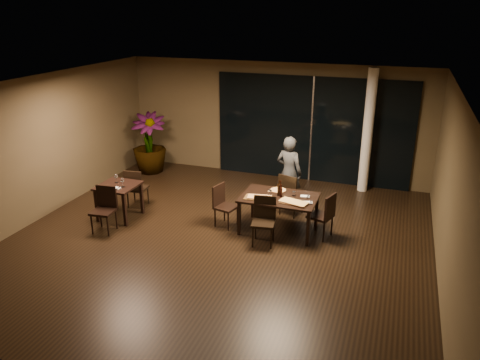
# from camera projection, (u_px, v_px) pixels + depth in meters

# --- Properties ---
(ground) EXTENTS (8.00, 8.00, 0.00)m
(ground) POSITION_uv_depth(u_px,v_px,m) (218.00, 240.00, 9.17)
(ground) COLOR black
(ground) RESTS_ON ground
(wall_back) EXTENTS (8.00, 0.10, 3.00)m
(wall_back) POSITION_uv_depth(u_px,v_px,m) (275.00, 120.00, 12.22)
(wall_back) COLOR #483C26
(wall_back) RESTS_ON ground
(wall_front) EXTENTS (8.00, 0.10, 3.00)m
(wall_front) POSITION_uv_depth(u_px,v_px,m) (77.00, 283.00, 5.07)
(wall_front) COLOR #483C26
(wall_front) RESTS_ON ground
(wall_left) EXTENTS (0.10, 8.00, 3.00)m
(wall_left) POSITION_uv_depth(u_px,v_px,m) (40.00, 147.00, 9.90)
(wall_left) COLOR #483C26
(wall_left) RESTS_ON ground
(wall_right) EXTENTS (0.10, 8.00, 3.00)m
(wall_right) POSITION_uv_depth(u_px,v_px,m) (454.00, 196.00, 7.39)
(wall_right) COLOR #483C26
(wall_right) RESTS_ON ground
(ceiling) EXTENTS (8.00, 8.00, 0.04)m
(ceiling) POSITION_uv_depth(u_px,v_px,m) (215.00, 85.00, 8.11)
(ceiling) COLOR silver
(ceiling) RESTS_ON wall_back
(window_panel) EXTENTS (5.00, 0.06, 2.70)m
(window_panel) POSITION_uv_depth(u_px,v_px,m) (312.00, 130.00, 11.89)
(window_panel) COLOR black
(window_panel) RESTS_ON ground
(column) EXTENTS (0.24, 0.24, 3.00)m
(column) POSITION_uv_depth(u_px,v_px,m) (368.00, 132.00, 11.13)
(column) COLOR white
(column) RESTS_ON ground
(main_table) EXTENTS (1.50, 1.00, 0.75)m
(main_table) POSITION_uv_depth(u_px,v_px,m) (279.00, 200.00, 9.33)
(main_table) COLOR black
(main_table) RESTS_ON ground
(side_table) EXTENTS (0.80, 0.80, 0.75)m
(side_table) POSITION_uv_depth(u_px,v_px,m) (119.00, 190.00, 9.96)
(side_table) COLOR black
(side_table) RESTS_ON ground
(chair_main_far) EXTENTS (0.55, 0.55, 0.95)m
(chair_main_far) POSITION_uv_depth(u_px,v_px,m) (290.00, 193.00, 10.09)
(chair_main_far) COLOR black
(chair_main_far) RESTS_ON ground
(chair_main_near) EXTENTS (0.49, 0.49, 0.92)m
(chair_main_near) POSITION_uv_depth(u_px,v_px,m) (264.00, 218.00, 8.94)
(chair_main_near) COLOR black
(chair_main_near) RESTS_ON ground
(chair_main_left) EXTENTS (0.50, 0.50, 0.88)m
(chair_main_left) POSITION_uv_depth(u_px,v_px,m) (223.00, 203.00, 9.65)
(chair_main_left) COLOR black
(chair_main_left) RESTS_ON ground
(chair_main_right) EXTENTS (0.54, 0.54, 0.93)m
(chair_main_right) POSITION_uv_depth(u_px,v_px,m) (324.00, 213.00, 9.11)
(chair_main_right) COLOR black
(chair_main_right) RESTS_ON ground
(chair_side_far) EXTENTS (0.46, 0.46, 0.90)m
(chair_side_far) POSITION_uv_depth(u_px,v_px,m) (136.00, 186.00, 10.50)
(chair_side_far) COLOR black
(chair_side_far) RESTS_ON ground
(chair_side_near) EXTENTS (0.47, 0.47, 0.93)m
(chair_side_near) POSITION_uv_depth(u_px,v_px,m) (105.00, 206.00, 9.43)
(chair_side_near) COLOR black
(chair_side_near) RESTS_ON ground
(diner) EXTENTS (0.63, 0.50, 1.66)m
(diner) POSITION_uv_depth(u_px,v_px,m) (289.00, 172.00, 10.41)
(diner) COLOR #2C2E30
(diner) RESTS_ON ground
(potted_plant) EXTENTS (1.17, 1.17, 1.63)m
(potted_plant) POSITION_uv_depth(u_px,v_px,m) (149.00, 143.00, 12.67)
(potted_plant) COLOR #1C4A18
(potted_plant) RESTS_ON ground
(pizza_board_left) EXTENTS (0.62, 0.35, 0.01)m
(pizza_board_left) POSITION_uv_depth(u_px,v_px,m) (260.00, 198.00, 9.22)
(pizza_board_left) COLOR #4B3318
(pizza_board_left) RESTS_ON main_table
(pizza_board_right) EXTENTS (0.58, 0.35, 0.01)m
(pizza_board_right) POSITION_uv_depth(u_px,v_px,m) (294.00, 203.00, 8.99)
(pizza_board_right) COLOR #422815
(pizza_board_right) RESTS_ON main_table
(oblong_pizza_left) EXTENTS (0.49, 0.29, 0.02)m
(oblong_pizza_left) POSITION_uv_depth(u_px,v_px,m) (260.00, 197.00, 9.22)
(oblong_pizza_left) COLOR maroon
(oblong_pizza_left) RESTS_ON pizza_board_left
(oblong_pizza_right) EXTENTS (0.57, 0.37, 0.02)m
(oblong_pizza_right) POSITION_uv_depth(u_px,v_px,m) (294.00, 202.00, 8.99)
(oblong_pizza_right) COLOR #6C0909
(oblong_pizza_right) RESTS_ON pizza_board_right
(round_pizza) EXTENTS (0.31, 0.31, 0.01)m
(round_pizza) POSITION_uv_depth(u_px,v_px,m) (278.00, 190.00, 9.61)
(round_pizza) COLOR red
(round_pizza) RESTS_ON main_table
(bottle_a) EXTENTS (0.07, 0.07, 0.32)m
(bottle_a) POSITION_uv_depth(u_px,v_px,m) (279.00, 188.00, 9.31)
(bottle_a) COLOR black
(bottle_a) RESTS_ON main_table
(bottle_b) EXTENTS (0.06, 0.06, 0.26)m
(bottle_b) POSITION_uv_depth(u_px,v_px,m) (281.00, 191.00, 9.25)
(bottle_b) COLOR black
(bottle_b) RESTS_ON main_table
(bottle_c) EXTENTS (0.07, 0.07, 0.30)m
(bottle_c) POSITION_uv_depth(u_px,v_px,m) (280.00, 188.00, 9.32)
(bottle_c) COLOR black
(bottle_c) RESTS_ON main_table
(tumbler_left) EXTENTS (0.08, 0.08, 0.10)m
(tumbler_left) POSITION_uv_depth(u_px,v_px,m) (270.00, 192.00, 9.39)
(tumbler_left) COLOR white
(tumbler_left) RESTS_ON main_table
(tumbler_right) EXTENTS (0.07, 0.07, 0.09)m
(tumbler_right) POSITION_uv_depth(u_px,v_px,m) (294.00, 194.00, 9.34)
(tumbler_right) COLOR white
(tumbler_right) RESTS_ON main_table
(napkin_near) EXTENTS (0.20, 0.14, 0.01)m
(napkin_near) POSITION_uv_depth(u_px,v_px,m) (308.00, 202.00, 9.02)
(napkin_near) COLOR white
(napkin_near) RESTS_ON main_table
(napkin_far) EXTENTS (0.19, 0.11, 0.01)m
(napkin_far) POSITION_uv_depth(u_px,v_px,m) (305.00, 196.00, 9.30)
(napkin_far) COLOR white
(napkin_far) RESTS_ON main_table
(wine_glass_a) EXTENTS (0.08, 0.08, 0.18)m
(wine_glass_a) POSITION_uv_depth(u_px,v_px,m) (116.00, 179.00, 10.00)
(wine_glass_a) COLOR white
(wine_glass_a) RESTS_ON side_table
(wine_glass_b) EXTENTS (0.08, 0.08, 0.19)m
(wine_glass_b) POSITION_uv_depth(u_px,v_px,m) (123.00, 183.00, 9.77)
(wine_glass_b) COLOR white
(wine_glass_b) RESTS_ON side_table
(side_napkin) EXTENTS (0.19, 0.13, 0.01)m
(side_napkin) POSITION_uv_depth(u_px,v_px,m) (116.00, 188.00, 9.73)
(side_napkin) COLOR white
(side_napkin) RESTS_ON side_table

